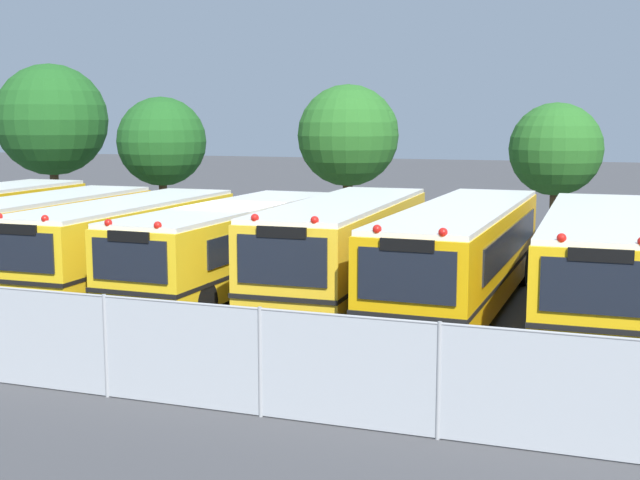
% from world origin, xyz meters
% --- Properties ---
extents(ground_plane, '(160.00, 160.00, 0.00)m').
position_xyz_m(ground_plane, '(0.00, 0.00, 0.00)').
color(ground_plane, '#424244').
extents(school_bus_1, '(2.64, 9.25, 2.59)m').
position_xyz_m(school_bus_1, '(-6.44, 0.14, 1.37)').
color(school_bus_1, '#EAA80C').
rests_on(school_bus_1, ground_plane).
extents(school_bus_2, '(2.54, 9.63, 2.58)m').
position_xyz_m(school_bus_2, '(-3.28, -0.14, 1.36)').
color(school_bus_2, yellow).
rests_on(school_bus_2, ground_plane).
extents(school_bus_3, '(2.65, 10.16, 2.58)m').
position_xyz_m(school_bus_3, '(0.02, -0.05, 1.36)').
color(school_bus_3, yellow).
rests_on(school_bus_3, ground_plane).
extents(school_bus_4, '(2.73, 9.60, 2.80)m').
position_xyz_m(school_bus_4, '(3.32, -0.05, 1.47)').
color(school_bus_4, yellow).
rests_on(school_bus_4, ground_plane).
extents(school_bus_5, '(2.68, 11.19, 2.76)m').
position_xyz_m(school_bus_5, '(6.43, 0.06, 1.45)').
color(school_bus_5, '#EAA80C').
rests_on(school_bus_5, ground_plane).
extents(school_bus_6, '(2.73, 10.76, 2.73)m').
position_xyz_m(school_bus_6, '(9.74, 0.08, 1.43)').
color(school_bus_6, yellow).
rests_on(school_bus_6, ground_plane).
extents(tree_0, '(4.94, 4.94, 7.26)m').
position_xyz_m(tree_0, '(-13.80, 10.49, 4.83)').
color(tree_0, '#4C3823').
rests_on(tree_0, ground_plane).
extents(tree_1, '(3.66, 3.66, 5.73)m').
position_xyz_m(tree_1, '(-7.82, 9.64, 3.82)').
color(tree_1, '#4C3823').
rests_on(tree_1, ground_plane).
extents(tree_2, '(4.02, 4.02, 6.18)m').
position_xyz_m(tree_2, '(0.09, 10.88, 4.21)').
color(tree_2, '#4C3823').
rests_on(tree_2, ground_plane).
extents(tree_3, '(3.53, 3.53, 5.45)m').
position_xyz_m(tree_3, '(7.71, 12.18, 3.61)').
color(tree_3, '#4C3823').
rests_on(tree_3, ground_plane).
extents(chainlink_fence, '(26.25, 0.07, 1.83)m').
position_xyz_m(chainlink_fence, '(0.36, -8.84, 0.95)').
color(chainlink_fence, '#9EA0A3').
rests_on(chainlink_fence, ground_plane).
extents(traffic_cone, '(0.47, 0.47, 0.62)m').
position_xyz_m(traffic_cone, '(3.16, -7.91, 0.31)').
color(traffic_cone, '#EA5914').
rests_on(traffic_cone, ground_plane).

